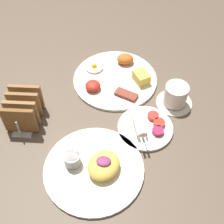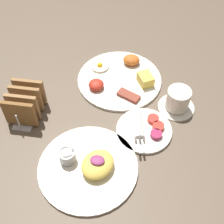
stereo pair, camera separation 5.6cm
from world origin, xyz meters
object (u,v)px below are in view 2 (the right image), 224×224
at_px(toast_rack, 25,103).
at_px(plate_breakfast, 120,78).
at_px(coffee_cup, 178,100).
at_px(plate_foreground, 90,166).
at_px(plate_condiments, 144,129).

bearing_deg(toast_rack, plate_breakfast, 34.95).
distance_m(toast_rack, coffee_cup, 0.49).
distance_m(plate_breakfast, plate_foreground, 0.37).
bearing_deg(plate_condiments, plate_foreground, -132.48).
relative_size(plate_breakfast, toast_rack, 2.01).
xyz_separation_m(plate_breakfast, plate_condiments, (0.10, -0.21, 0.00)).
height_order(plate_breakfast, plate_foreground, plate_foreground).
relative_size(plate_condiments, toast_rack, 1.27).
bearing_deg(coffee_cup, plate_foreground, -132.14).
height_order(plate_breakfast, coffee_cup, coffee_cup).
bearing_deg(coffee_cup, plate_condiments, -131.65).
relative_size(plate_breakfast, plate_condiments, 1.57).
distance_m(plate_foreground, toast_rack, 0.29).
bearing_deg(coffee_cup, toast_rack, -168.86).
bearing_deg(plate_breakfast, coffee_cup, -26.75).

